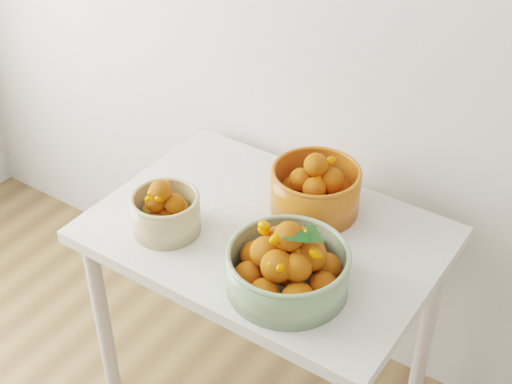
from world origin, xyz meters
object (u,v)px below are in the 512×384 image
bowl_green (288,266)px  bowl_orange (316,189)px  table (266,254)px  bowl_cream (166,212)px

bowl_green → bowl_orange: bearing=108.5°
table → bowl_green: (0.18, -0.17, 0.17)m
table → bowl_green: bearing=-43.2°
table → bowl_cream: (-0.24, -0.16, 0.16)m
table → bowl_orange: bearing=67.6°
table → bowl_green: 0.30m
bowl_green → table: bearing=136.8°
bowl_green → bowl_orange: (-0.11, 0.33, 0.00)m
bowl_green → bowl_cream: bearing=178.8°
table → bowl_orange: bowl_orange is taller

